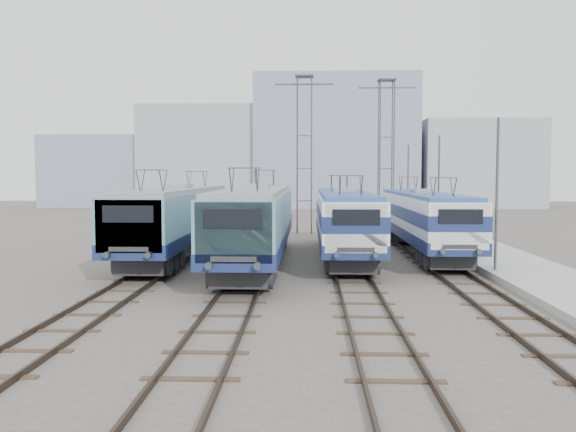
{
  "coord_description": "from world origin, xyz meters",
  "views": [
    {
      "loc": [
        0.35,
        -25.01,
        4.5
      ],
      "look_at": [
        -0.75,
        7.0,
        2.33
      ],
      "focal_mm": 38.0,
      "sensor_mm": 36.0,
      "label": 1
    }
  ],
  "objects_px": {
    "locomotive_center_right": "(344,217)",
    "mast_front": "(497,198)",
    "locomotive_far_left": "(178,215)",
    "catenary_tower_east": "(386,148)",
    "locomotive_far_right": "(423,216)",
    "mast_rear": "(408,187)",
    "mast_mid": "(439,191)",
    "catenary_tower_west": "(304,147)",
    "locomotive_center_left": "(256,219)"
  },
  "relations": [
    {
      "from": "locomotive_far_left",
      "to": "locomotive_center_left",
      "type": "distance_m",
      "value": 5.25
    },
    {
      "from": "locomotive_center_left",
      "to": "locomotive_center_right",
      "type": "distance_m",
      "value": 5.42
    },
    {
      "from": "mast_mid",
      "to": "locomotive_far_right",
      "type": "bearing_deg",
      "value": -111.12
    },
    {
      "from": "locomotive_far_right",
      "to": "catenary_tower_west",
      "type": "bearing_deg",
      "value": 117.82
    },
    {
      "from": "catenary_tower_west",
      "to": "locomotive_center_left",
      "type": "bearing_deg",
      "value": -97.52
    },
    {
      "from": "locomotive_far_right",
      "to": "catenary_tower_east",
      "type": "bearing_deg",
      "value": 90.97
    },
    {
      "from": "locomotive_far_left",
      "to": "locomotive_far_right",
      "type": "relative_size",
      "value": 1.08
    },
    {
      "from": "locomotive_far_right",
      "to": "mast_rear",
      "type": "relative_size",
      "value": 2.45
    },
    {
      "from": "mast_mid",
      "to": "catenary_tower_west",
      "type": "bearing_deg",
      "value": 137.07
    },
    {
      "from": "locomotive_far_right",
      "to": "mast_mid",
      "type": "xyz_separation_m",
      "value": [
        1.85,
        4.79,
        1.3
      ]
    },
    {
      "from": "locomotive_far_right",
      "to": "mast_rear",
      "type": "xyz_separation_m",
      "value": [
        1.85,
        16.79,
        1.3
      ]
    },
    {
      "from": "catenary_tower_east",
      "to": "locomotive_far_right",
      "type": "bearing_deg",
      "value": -89.03
    },
    {
      "from": "mast_front",
      "to": "catenary_tower_west",
      "type": "bearing_deg",
      "value": 113.27
    },
    {
      "from": "mast_rear",
      "to": "mast_mid",
      "type": "bearing_deg",
      "value": -90.0
    },
    {
      "from": "locomotive_far_right",
      "to": "mast_rear",
      "type": "distance_m",
      "value": 16.94
    },
    {
      "from": "locomotive_far_left",
      "to": "catenary_tower_east",
      "type": "relative_size",
      "value": 1.55
    },
    {
      "from": "locomotive_center_left",
      "to": "mast_mid",
      "type": "xyz_separation_m",
      "value": [
        10.85,
        9.04,
        1.17
      ]
    },
    {
      "from": "locomotive_far_right",
      "to": "locomotive_far_left",
      "type": "bearing_deg",
      "value": -173.47
    },
    {
      "from": "catenary_tower_east",
      "to": "mast_mid",
      "type": "bearing_deg",
      "value": -78.14
    },
    {
      "from": "mast_front",
      "to": "mast_rear",
      "type": "height_order",
      "value": "same"
    },
    {
      "from": "locomotive_far_left",
      "to": "mast_front",
      "type": "bearing_deg",
      "value": -20.25
    },
    {
      "from": "locomotive_center_right",
      "to": "mast_rear",
      "type": "xyz_separation_m",
      "value": [
        6.35,
        18.01,
        1.26
      ]
    },
    {
      "from": "locomotive_center_right",
      "to": "mast_front",
      "type": "xyz_separation_m",
      "value": [
        6.35,
        -5.99,
        1.26
      ]
    },
    {
      "from": "locomotive_center_right",
      "to": "mast_mid",
      "type": "distance_m",
      "value": 8.83
    },
    {
      "from": "locomotive_far_left",
      "to": "locomotive_center_right",
      "type": "xyz_separation_m",
      "value": [
        9.0,
        0.32,
        -0.07
      ]
    },
    {
      "from": "locomotive_far_left",
      "to": "locomotive_center_right",
      "type": "height_order",
      "value": "locomotive_far_left"
    },
    {
      "from": "catenary_tower_west",
      "to": "mast_mid",
      "type": "distance_m",
      "value": 12.16
    },
    {
      "from": "locomotive_far_left",
      "to": "catenary_tower_east",
      "type": "distance_m",
      "value": 21.48
    },
    {
      "from": "catenary_tower_east",
      "to": "mast_mid",
      "type": "distance_m",
      "value": 10.69
    },
    {
      "from": "locomotive_far_left",
      "to": "catenary_tower_east",
      "type": "height_order",
      "value": "catenary_tower_east"
    },
    {
      "from": "locomotive_far_right",
      "to": "mast_mid",
      "type": "relative_size",
      "value": 2.45
    },
    {
      "from": "catenary_tower_east",
      "to": "mast_front",
      "type": "bearing_deg",
      "value": -84.55
    },
    {
      "from": "locomotive_far_left",
      "to": "mast_rear",
      "type": "bearing_deg",
      "value": 50.07
    },
    {
      "from": "locomotive_center_left",
      "to": "locomotive_far_right",
      "type": "bearing_deg",
      "value": 25.28
    },
    {
      "from": "catenary_tower_west",
      "to": "catenary_tower_east",
      "type": "distance_m",
      "value": 6.8
    },
    {
      "from": "locomotive_center_left",
      "to": "locomotive_center_right",
      "type": "xyz_separation_m",
      "value": [
        4.5,
        3.03,
        -0.09
      ]
    },
    {
      "from": "catenary_tower_east",
      "to": "locomotive_center_right",
      "type": "bearing_deg",
      "value": -104.86
    },
    {
      "from": "locomotive_center_left",
      "to": "mast_mid",
      "type": "relative_size",
      "value": 2.68
    },
    {
      "from": "catenary_tower_east",
      "to": "mast_rear",
      "type": "xyz_separation_m",
      "value": [
        2.1,
        2.0,
        -3.14
      ]
    },
    {
      "from": "mast_front",
      "to": "mast_mid",
      "type": "bearing_deg",
      "value": 90.0
    },
    {
      "from": "mast_rear",
      "to": "locomotive_far_left",
      "type": "bearing_deg",
      "value": -129.93
    },
    {
      "from": "locomotive_far_left",
      "to": "locomotive_far_right",
      "type": "height_order",
      "value": "locomotive_far_left"
    },
    {
      "from": "locomotive_far_left",
      "to": "locomotive_far_right",
      "type": "xyz_separation_m",
      "value": [
        13.5,
        1.55,
        -0.11
      ]
    },
    {
      "from": "catenary_tower_east",
      "to": "mast_front",
      "type": "xyz_separation_m",
      "value": [
        2.1,
        -22.0,
        -3.14
      ]
    },
    {
      "from": "locomotive_center_right",
      "to": "mast_front",
      "type": "relative_size",
      "value": 2.5
    },
    {
      "from": "locomotive_center_right",
      "to": "mast_front",
      "type": "bearing_deg",
      "value": -43.32
    },
    {
      "from": "locomotive_far_right",
      "to": "mast_front",
      "type": "bearing_deg",
      "value": -75.61
    },
    {
      "from": "locomotive_far_right",
      "to": "catenary_tower_west",
      "type": "relative_size",
      "value": 1.43
    },
    {
      "from": "locomotive_center_right",
      "to": "catenary_tower_east",
      "type": "height_order",
      "value": "catenary_tower_east"
    },
    {
      "from": "mast_rear",
      "to": "mast_front",
      "type": "bearing_deg",
      "value": -90.0
    }
  ]
}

